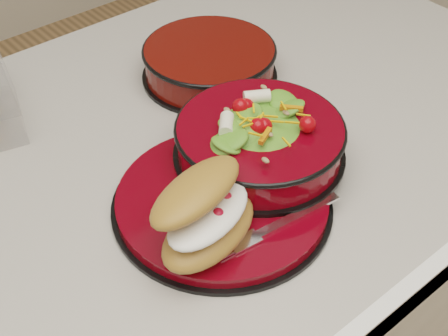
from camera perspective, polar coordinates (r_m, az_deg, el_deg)
island_counter at (r=1.21m, az=-2.88°, el=-14.22°), size 1.24×0.74×0.90m
dinner_plate at (r=0.77m, az=-0.10°, el=-3.03°), size 0.28×0.28×0.02m
salad_bowl at (r=0.80m, az=3.29°, el=3.03°), size 0.23×0.23×0.09m
croissant at (r=0.69m, az=-1.74°, el=-4.19°), size 0.15×0.12×0.08m
fork at (r=0.73m, az=5.32°, el=-5.03°), size 0.16×0.03×0.00m
extra_bowl at (r=0.99m, az=-1.34°, el=9.75°), size 0.22×0.22×0.05m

